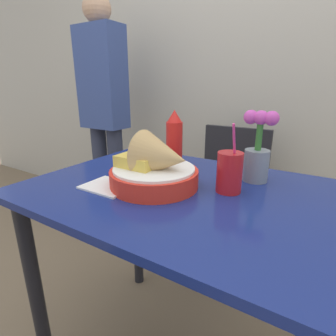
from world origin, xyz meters
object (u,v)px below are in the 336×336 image
(ketchup_bottle, at_px, (174,139))
(flower_vase, at_px, (257,151))
(drink_cup, at_px, (229,173))
(chair_far_window, at_px, (229,184))
(food_basket, at_px, (157,168))
(person_standing, at_px, (104,106))

(ketchup_bottle, relative_size, flower_vase, 0.94)
(ketchup_bottle, height_order, drink_cup, ketchup_bottle)
(chair_far_window, bearing_deg, ketchup_bottle, -94.53)
(food_basket, bearing_deg, flower_vase, 41.89)
(flower_vase, distance_m, person_standing, 1.28)
(drink_cup, distance_m, person_standing, 1.30)
(flower_vase, bearing_deg, drink_cup, -107.51)
(food_basket, relative_size, drink_cup, 1.32)
(chair_far_window, distance_m, flower_vase, 0.74)
(food_basket, bearing_deg, drink_cup, 22.37)
(person_standing, bearing_deg, chair_far_window, 5.68)
(drink_cup, bearing_deg, person_standing, 151.09)
(chair_far_window, relative_size, food_basket, 2.99)
(ketchup_bottle, xyz_separation_m, drink_cup, (0.28, -0.14, -0.05))
(food_basket, height_order, drink_cup, drink_cup)
(ketchup_bottle, xyz_separation_m, person_standing, (-0.86, 0.48, 0.06))
(chair_far_window, distance_m, food_basket, 0.86)
(chair_far_window, height_order, person_standing, person_standing)
(food_basket, height_order, ketchup_bottle, ketchup_bottle)
(food_basket, bearing_deg, person_standing, 142.56)
(food_basket, xyz_separation_m, flower_vase, (0.25, 0.22, 0.04))
(ketchup_bottle, relative_size, person_standing, 0.14)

